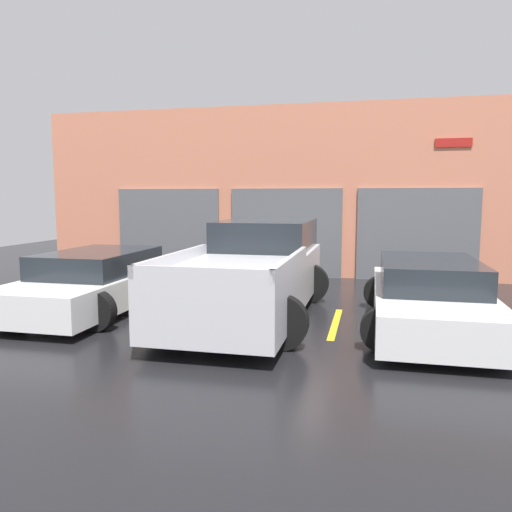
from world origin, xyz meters
The scene contains 8 objects.
ground_plane centered at (0.00, 0.00, 0.00)m, with size 28.00×28.00×0.00m, color black.
shophouse_building centered at (-0.01, 3.29, 2.32)m, with size 14.92×0.68×4.73m.
pickup_truck centered at (0.00, -1.77, 0.83)m, with size 2.57×5.46×1.73m.
sedan_white centered at (3.11, -2.03, 0.56)m, with size 2.20×4.66×1.17m.
sedan_side centered at (-3.11, -2.03, 0.56)m, with size 2.30×4.48×1.16m.
parking_stripe_far_left centered at (-4.66, -2.06, 0.00)m, with size 0.12×2.20×0.01m, color gold.
parking_stripe_left centered at (-1.55, -2.06, 0.00)m, with size 0.12×2.20×0.01m, color gold.
parking_stripe_centre centered at (1.55, -2.06, 0.00)m, with size 0.12×2.20×0.01m, color gold.
Camera 1 is at (2.13, -10.73, 2.22)m, focal length 35.00 mm.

